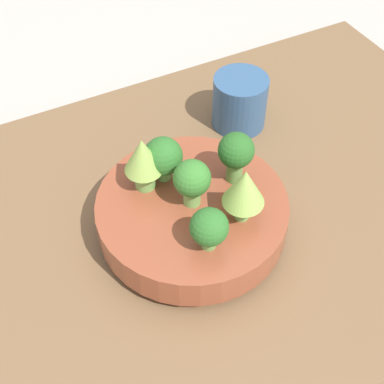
# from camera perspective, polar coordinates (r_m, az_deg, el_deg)

# --- Properties ---
(ground_plane) EXTENTS (6.00, 6.00, 0.00)m
(ground_plane) POSITION_cam_1_polar(r_m,az_deg,el_deg) (0.80, -1.80, -5.23)
(ground_plane) COLOR #ADA89E
(table) EXTENTS (1.10, 0.64, 0.05)m
(table) POSITION_cam_1_polar(r_m,az_deg,el_deg) (0.78, -1.84, -4.16)
(table) COLOR brown
(table) RESTS_ON ground_plane
(bowl) EXTENTS (0.26, 0.26, 0.06)m
(bowl) POSITION_cam_1_polar(r_m,az_deg,el_deg) (0.72, 0.00, -2.40)
(bowl) COLOR brown
(bowl) RESTS_ON table
(broccoli_floret_center) EXTENTS (0.05, 0.05, 0.07)m
(broccoli_floret_center) POSITION_cam_1_polar(r_m,az_deg,el_deg) (0.67, 0.00, 1.27)
(broccoli_floret_center) COLOR #7AB256
(broccoli_floret_center) RESTS_ON bowl
(broccoli_floret_back) EXTENTS (0.05, 0.05, 0.06)m
(broccoli_floret_back) POSITION_cam_1_polar(r_m,az_deg,el_deg) (0.63, 1.53, -3.96)
(broccoli_floret_back) COLOR #6BA34C
(broccoli_floret_back) RESTS_ON bowl
(romanesco_piece_far) EXTENTS (0.05, 0.05, 0.08)m
(romanesco_piece_far) POSITION_cam_1_polar(r_m,az_deg,el_deg) (0.65, 5.61, 0.39)
(romanesco_piece_far) COLOR #7AB256
(romanesco_piece_far) RESTS_ON bowl
(broccoli_floret_left) EXTENTS (0.05, 0.05, 0.08)m
(broccoli_floret_left) POSITION_cam_1_polar(r_m,az_deg,el_deg) (0.70, 4.71, 4.18)
(broccoli_floret_left) COLOR #609347
(broccoli_floret_left) RESTS_ON bowl
(romanesco_piece_near) EXTENTS (0.05, 0.05, 0.08)m
(romanesco_piece_near) POSITION_cam_1_polar(r_m,az_deg,el_deg) (0.69, -5.25, 3.56)
(romanesco_piece_near) COLOR #7AB256
(romanesco_piece_near) RESTS_ON bowl
(broccoli_floret_front) EXTENTS (0.05, 0.05, 0.07)m
(broccoli_floret_front) POSITION_cam_1_polar(r_m,az_deg,el_deg) (0.71, -3.09, 3.74)
(broccoli_floret_front) COLOR #7AB256
(broccoli_floret_front) RESTS_ON bowl
(cup) EXTENTS (0.09, 0.09, 0.09)m
(cup) POSITION_cam_1_polar(r_m,az_deg,el_deg) (0.89, 5.11, 9.57)
(cup) COLOR #33567F
(cup) RESTS_ON table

